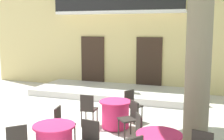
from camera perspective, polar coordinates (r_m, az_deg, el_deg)
ground_plane at (r=8.48m, az=-8.74°, el=-10.34°), size 120.00×120.00×0.00m
building_facade at (r=14.61m, az=4.08°, el=12.49°), size 13.00×5.09×7.50m
entrance_step_platform at (r=11.75m, az=-0.28°, el=-4.29°), size 6.14×2.54×0.25m
cafe_table_near_tree at (r=7.89m, az=0.67°, el=-8.71°), size 0.86×0.86×0.76m
cafe_chair_near_tree_0 at (r=8.42m, az=3.93°, el=-6.63°), size 0.54×0.54×0.91m
cafe_chair_near_tree_1 at (r=8.00m, az=-4.71°, el=-7.46°), size 0.42×0.42×0.91m
cafe_chair_near_tree_2 at (r=7.23m, az=3.69°, el=-9.19°), size 0.57×0.57×0.91m
cafe_chair_middle_1 at (r=6.29m, az=6.23°, el=-11.99°), size 0.55×0.55×0.91m
cafe_chair_front_1 at (r=5.82m, az=-4.76°, el=-13.70°), size 0.44×0.44×0.91m
cafe_chair_front_2 at (r=6.84m, az=-9.80°, el=-10.36°), size 0.47×0.47×0.91m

